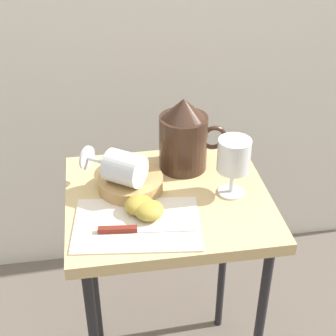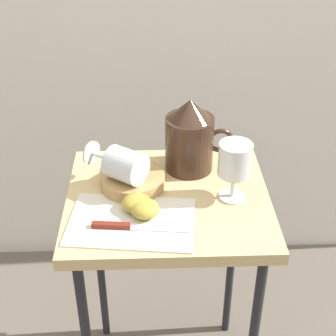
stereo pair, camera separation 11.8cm
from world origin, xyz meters
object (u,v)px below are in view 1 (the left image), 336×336
pitcher (184,140)px  wine_glass_tipped_near (123,168)px  wine_glass_upright (234,158)px  apple_half_right (149,210)px  table (168,223)px  knife (133,229)px  apple_half_left (139,205)px  basket_tray (131,183)px

pitcher → wine_glass_tipped_near: pitcher is taller
wine_glass_upright → apple_half_right: size_ratio=2.22×
table → wine_glass_upright: 0.24m
knife → apple_half_left: bearing=72.0°
apple_half_right → apple_half_left: bearing=130.9°
wine_glass_tipped_near → knife: bearing=-88.1°
basket_tray → wine_glass_upright: (0.24, -0.05, 0.08)m
basket_tray → apple_half_right: 0.12m
pitcher → wine_glass_tipped_near: bearing=-148.8°
wine_glass_upright → knife: 0.29m
apple_half_left → knife: 0.07m
apple_half_right → knife: size_ratio=0.31×
wine_glass_upright → wine_glass_tipped_near: 0.26m
table → apple_half_left: apple_half_left is taller
table → apple_half_right: 0.14m
apple_half_left → basket_tray: bearing=95.9°
wine_glass_tipped_near → basket_tray: bearing=45.7°
basket_tray → wine_glass_tipped_near: (-0.02, -0.02, 0.06)m
wine_glass_tipped_near → apple_half_right: size_ratio=2.47×
pitcher → apple_half_left: (-0.13, -0.18, -0.06)m
pitcher → apple_half_right: bearing=-119.8°
table → knife: size_ratio=3.26×
table → wine_glass_tipped_near: size_ratio=4.27×
pitcher → knife: pitcher is taller
pitcher → wine_glass_upright: size_ratio=1.32×
table → wine_glass_upright: size_ratio=4.75×
apple_half_right → pitcher: bearing=60.2°
basket_tray → knife: (-0.01, -0.16, -0.01)m
wine_glass_upright → wine_glass_tipped_near: wine_glass_upright is taller
wine_glass_upright → knife: bearing=-156.1°
basket_tray → pitcher: pitcher is taller
wine_glass_upright → wine_glass_tipped_near: (-0.25, 0.04, -0.02)m
apple_half_right → table: bearing=54.4°
wine_glass_upright → apple_half_left: bearing=-169.2°
table → apple_half_right: (-0.06, -0.08, 0.11)m
wine_glass_tipped_near → apple_half_right: (0.05, -0.10, -0.05)m
wine_glass_upright → apple_half_right: 0.23m
wine_glass_tipped_near → apple_half_right: wine_glass_tipped_near is taller
apple_half_left → apple_half_right: 0.03m
apple_half_left → apple_half_right: same height
table → apple_half_left: bearing=-144.2°
wine_glass_upright → apple_half_left: (-0.23, -0.04, -0.08)m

